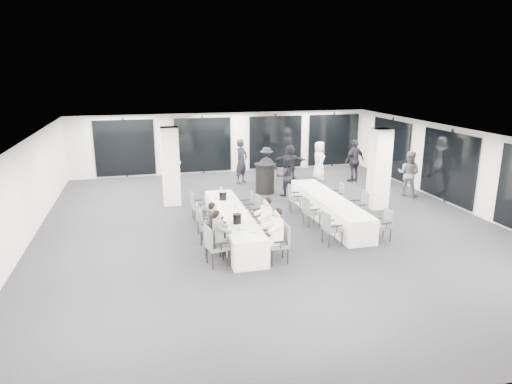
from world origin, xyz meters
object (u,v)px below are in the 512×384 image
chair_main_left_fourth (201,216)px  ice_bucket_near (237,219)px  chair_main_left_mid (205,224)px  chair_main_right_far (248,204)px  banquet_table_main (232,224)px  banquet_table_side (328,208)px  standing_guest_g (174,166)px  chair_main_right_fourth (254,209)px  standing_guest_a (241,158)px  chair_main_right_near (281,241)px  ice_bucket_far (223,196)px  cocktail_table (265,178)px  standing_guest_c (267,162)px  chair_side_right_near (384,223)px  chair_main_left_far (197,205)px  standing_guest_h (409,171)px  standing_guest_b (285,174)px  chair_side_right_far (338,194)px  chair_side_left_mid (309,210)px  chair_main_right_second (270,229)px  chair_main_right_mid (262,218)px  chair_side_left_far (294,196)px  standing_guest_e (319,158)px  chair_side_left_near (330,226)px  chair_main_left_second (210,236)px  standing_guest_f (290,159)px  chair_side_right_mid (360,205)px  chair_main_left_near (214,244)px

chair_main_left_fourth → ice_bucket_near: size_ratio=3.34×
chair_main_left_mid → chair_main_right_far: bearing=149.8°
banquet_table_main → banquet_table_side: (3.34, 0.74, 0.00)m
standing_guest_g → chair_main_right_fourth: bearing=-55.0°
standing_guest_a → chair_main_right_near: bearing=-138.2°
chair_main_right_near → ice_bucket_far: (-0.88, 3.42, 0.32)m
cocktail_table → standing_guest_g: standing_guest_g is taller
cocktail_table → standing_guest_c: (0.54, 1.72, 0.27)m
chair_side_right_near → standing_guest_c: 7.64m
chair_main_left_mid → chair_main_left_far: (0.00, 2.04, -0.03)m
standing_guest_h → standing_guest_a: bearing=16.7°
standing_guest_b → chair_side_right_far: bearing=118.0°
chair_main_right_near → chair_side_right_near: bearing=-77.8°
chair_side_left_mid → ice_bucket_far: 2.77m
chair_side_right_far → standing_guest_h: 3.42m
chair_main_right_second → chair_main_right_mid: chair_main_right_mid is taller
chair_main_right_near → chair_main_right_far: size_ratio=1.13×
chair_main_right_second → chair_side_right_near: chair_main_right_second is taller
ice_bucket_near → chair_side_left_far: bearing=48.3°
chair_main_right_mid → standing_guest_e: standing_guest_e is taller
banquet_table_side → chair_side_left_near: 2.23m
chair_side_left_far → chair_side_right_far: chair_side_left_far is taller
cocktail_table → chair_main_right_far: size_ratio=1.34×
chair_main_right_mid → standing_guest_c: bearing=-22.9°
chair_main_left_second → standing_guest_g: (-0.38, 7.42, 0.38)m
ice_bucket_near → chair_main_left_mid: bearing=136.8°
ice_bucket_near → standing_guest_e: bearing=54.1°
chair_main_left_second → chair_main_right_near: 1.89m
standing_guest_h → standing_guest_e: bearing=-8.0°
chair_main_right_mid → standing_guest_f: (3.07, 6.74, 0.32)m
standing_guest_b → standing_guest_g: (-4.05, 2.33, 0.02)m
ice_bucket_far → chair_side_right_mid: bearing=-14.5°
banquet_table_main → cocktail_table: cocktail_table is taller
chair_main_left_mid → chair_side_left_near: chair_main_left_mid is taller
standing_guest_h → chair_side_left_mid: bearing=74.1°
chair_main_right_second → standing_guest_h: standing_guest_h is taller
ice_bucket_near → chair_side_right_far: bearing=34.7°
banquet_table_main → chair_side_right_mid: bearing=2.8°
chair_side_left_near → standing_guest_b: (0.34, 5.19, 0.33)m
chair_main_left_near → chair_main_left_second: bearing=168.3°
standing_guest_c → chair_side_left_far: bearing=104.3°
chair_side_right_near → standing_guest_c: size_ratio=0.51×
chair_main_left_second → chair_main_right_far: bearing=162.0°
chair_main_right_fourth → chair_main_right_far: bearing=-4.8°
chair_side_left_near → chair_side_left_far: (0.00, 3.16, -0.01)m
chair_main_left_far → chair_side_right_mid: size_ratio=0.89×
chair_side_left_far → standing_guest_b: 2.08m
chair_main_left_second → standing_guest_c: size_ratio=0.52×
standing_guest_g → chair_main_left_mid: bearing=-72.1°
chair_main_left_fourth → standing_guest_g: 5.66m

